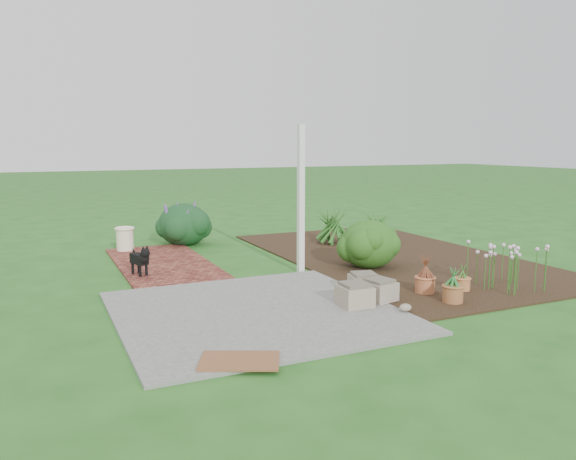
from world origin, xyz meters
name	(u,v)px	position (x,y,z in m)	size (l,w,h in m)	color
ground	(287,275)	(0.00, 0.00, 0.00)	(80.00, 80.00, 0.00)	#1F581B
concrete_patio	(256,312)	(-1.25, -1.75, 0.02)	(3.50, 3.50, 0.04)	#5C5C59
brick_path	(163,263)	(-1.70, 1.75, 0.02)	(1.60, 3.50, 0.04)	#59221C
garden_bed	(394,257)	(2.50, 0.50, 0.01)	(4.00, 7.00, 0.03)	black
veranda_post	(301,200)	(0.30, 0.10, 1.25)	(0.10, 0.10, 2.50)	white
stone_trough_near	(379,291)	(0.48, -2.02, 0.17)	(0.38, 0.38, 0.26)	gray
stone_trough_mid	(355,296)	(0.03, -2.12, 0.18)	(0.41, 0.41, 0.27)	gray
stone_trough_far	(364,284)	(0.48, -1.62, 0.17)	(0.39, 0.39, 0.26)	#796C5E
coir_doormat	(240,361)	(-2.03, -3.31, 0.05)	(0.78, 0.50, 0.02)	brown
black_dog	(140,258)	(-2.25, 0.87, 0.32)	(0.27, 0.54, 0.47)	black
cream_ceramic_urn	(125,239)	(-2.14, 3.22, 0.27)	(0.34, 0.34, 0.46)	#F1E7C7
evergreen_shrub	(369,243)	(1.53, -0.12, 0.46)	(1.01, 1.01, 0.86)	#17420E
agapanthus_clump_back	(378,225)	(3.04, 1.89, 0.43)	(0.89, 0.89, 0.80)	#0C380F
agapanthus_clump_front	(332,222)	(2.11, 2.26, 0.48)	(1.02, 1.02, 0.91)	#144112
pink_flower_patch	(505,265)	(2.61, -2.19, 0.37)	(1.07, 1.07, 0.68)	#113D0F
terracotta_pot_bronze	(425,285)	(1.34, -1.92, 0.15)	(0.29, 0.29, 0.23)	#B2633C
terracotta_pot_small_left	(462,284)	(1.92, -2.05, 0.12)	(0.23, 0.23, 0.19)	#B46F3D
terracotta_pot_small_right	(453,294)	(1.36, -2.49, 0.15)	(0.28, 0.28, 0.23)	#935931
purple_flowering_bush	(184,224)	(-0.84, 3.57, 0.47)	(1.10, 1.10, 0.93)	black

